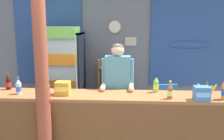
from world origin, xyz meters
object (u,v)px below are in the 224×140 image
soda_bottle_iced_tea (170,91)px  soda_bottle_cola (8,83)px  timber_post (43,89)px  soda_bottle_lime_soda (156,85)px  snack_box_biscuit (202,93)px  soda_bottle_water (19,87)px  banana_bunch (207,89)px  shopkeeper (118,84)px  snack_box_choco_powder (63,88)px  stall_counter (100,123)px  plastic_lawn_chair (163,102)px  bottle_shelf_rack (110,86)px  drink_fridge (63,69)px

soda_bottle_iced_tea → soda_bottle_cola: bearing=171.9°
timber_post → soda_bottle_lime_soda: (1.43, 0.52, -0.05)m
soda_bottle_cola → soda_bottle_iced_tea: 2.29m
soda_bottle_iced_tea → snack_box_biscuit: 0.39m
soda_bottle_water → banana_bunch: bearing=4.8°
soda_bottle_water → shopkeeper: bearing=19.3°
snack_box_choco_powder → soda_bottle_lime_soda: bearing=9.1°
soda_bottle_water → snack_box_biscuit: size_ratio=1.25×
stall_counter → plastic_lawn_chair: bearing=51.8°
stall_counter → banana_bunch: (1.44, 0.28, 0.43)m
timber_post → snack_box_biscuit: (1.96, 0.18, -0.07)m
shopkeeper → soda_bottle_lime_soda: (0.54, -0.26, 0.06)m
bottle_shelf_rack → snack_box_choco_powder: bottle_shelf_rack is taller
snack_box_choco_powder → soda_bottle_iced_tea: bearing=-4.1°
drink_fridge → banana_bunch: size_ratio=6.44×
timber_post → plastic_lawn_chair: timber_post is taller
soda_bottle_iced_tea → soda_bottle_lime_soda: (-0.15, 0.30, 0.01)m
soda_bottle_cola → snack_box_choco_powder: bearing=-14.5°
drink_fridge → banana_bunch: 2.76m
soda_bottle_water → banana_bunch: (2.56, 0.21, -0.04)m
drink_fridge → bottle_shelf_rack: (0.92, 0.25, -0.40)m
bottle_shelf_rack → snack_box_biscuit: bearing=-57.3°
timber_post → banana_bunch: 2.19m
snack_box_biscuit → bottle_shelf_rack: bearing=122.7°
bottle_shelf_rack → soda_bottle_cola: size_ratio=4.98×
soda_bottle_water → soda_bottle_lime_soda: (1.87, 0.21, 0.01)m
stall_counter → plastic_lawn_chair: 1.61m
timber_post → banana_bunch: bearing=13.9°
shopkeeper → timber_post: bearing=-138.9°
soda_bottle_lime_soda → soda_bottle_cola: bearing=179.4°
soda_bottle_water → snack_box_biscuit: (2.39, -0.13, -0.01)m
bottle_shelf_rack → soda_bottle_cola: 2.18m
soda_bottle_cola → soda_bottle_water: bearing=-42.3°
soda_bottle_cola → banana_bunch: (2.81, -0.01, -0.04)m
timber_post → stall_counter: bearing=19.9°
drink_fridge → soda_bottle_lime_soda: drink_fridge is taller
stall_counter → shopkeeper: shopkeeper is taller
shopkeeper → soda_bottle_water: bearing=-160.7°
timber_post → soda_bottle_lime_soda: size_ratio=9.36×
timber_post → banana_bunch: (2.12, 0.52, -0.10)m
soda_bottle_iced_tea → snack_box_choco_powder: soda_bottle_iced_tea is taller
stall_counter → snack_box_biscuit: bearing=-3.0°
stall_counter → snack_box_biscuit: size_ratio=19.44×
shopkeeper → soda_bottle_iced_tea: 0.89m
stall_counter → snack_box_choco_powder: size_ratio=19.40×
soda_bottle_water → snack_box_biscuit: soda_bottle_water is taller
plastic_lawn_chair → soda_bottle_cola: (-2.36, -0.97, 0.56)m
stall_counter → bottle_shelf_rack: size_ratio=3.11×
stall_counter → timber_post: size_ratio=1.58×
plastic_lawn_chair → bottle_shelf_rack: bearing=146.4°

